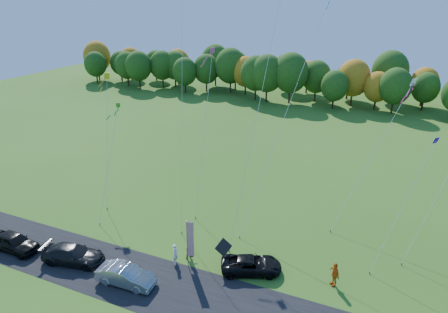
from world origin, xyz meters
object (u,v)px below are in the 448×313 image
at_px(black_suv, 251,265).
at_px(silver_sedan, 126,275).
at_px(feather_flag, 190,239).
at_px(person_east, 334,274).

distance_m(black_suv, silver_sedan, 9.69).
height_order(silver_sedan, feather_flag, feather_flag).
bearing_deg(person_east, black_suv, -120.19).
height_order(black_suv, person_east, person_east).
xyz_separation_m(silver_sedan, person_east, (14.45, 6.20, 0.22)).
relative_size(black_suv, feather_flag, 1.13).
bearing_deg(feather_flag, silver_sedan, -131.92).
bearing_deg(black_suv, person_east, -103.45).
bearing_deg(person_east, silver_sedan, -106.62).
xyz_separation_m(person_east, feather_flag, (-10.98, -2.35, 1.60)).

